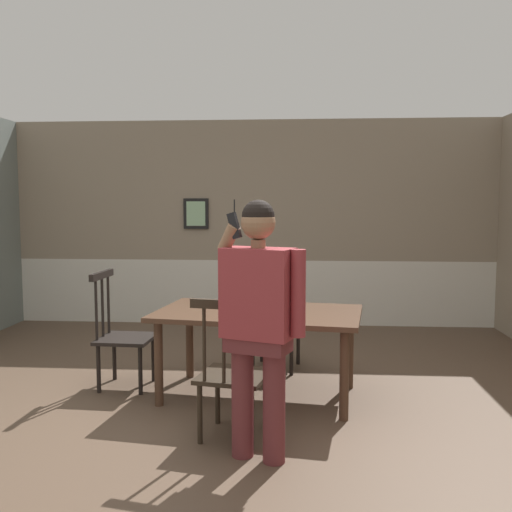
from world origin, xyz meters
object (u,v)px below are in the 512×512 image
at_px(chair_near_window, 277,318).
at_px(person_figure, 259,313).
at_px(dining_table, 258,321).
at_px(chair_at_table_head, 122,334).
at_px(chair_by_doorway, 232,372).

bearing_deg(chair_near_window, person_figure, 98.76).
relative_size(dining_table, chair_at_table_head, 1.75).
bearing_deg(chair_at_table_head, chair_by_doorway, 49.31).
height_order(chair_by_doorway, person_figure, person_figure).
bearing_deg(dining_table, chair_by_doorway, -98.22).
relative_size(chair_near_window, chair_at_table_head, 1.02).
distance_m(dining_table, person_figure, 1.21).
bearing_deg(dining_table, person_figure, -85.93).
relative_size(chair_near_window, person_figure, 0.64).
bearing_deg(chair_by_doorway, chair_near_window, 93.16).
bearing_deg(dining_table, chair_at_table_head, 172.11).
xyz_separation_m(dining_table, chair_near_window, (0.12, 0.86, -0.16)).
bearing_deg(chair_by_doorway, dining_table, 93.13).
relative_size(dining_table, person_figure, 1.09).
height_order(chair_near_window, person_figure, person_figure).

